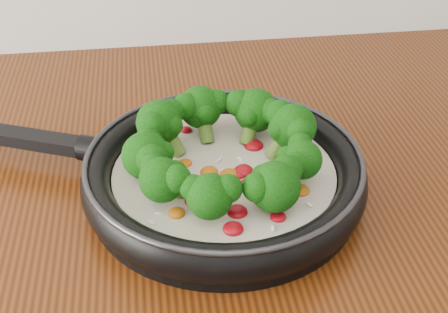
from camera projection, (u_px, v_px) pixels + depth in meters
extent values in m
cylinder|color=black|center=(224.00, 190.00, 0.65)|extent=(0.38, 0.38, 0.01)
torus|color=black|center=(224.00, 173.00, 0.64)|extent=(0.40, 0.40, 0.03)
torus|color=#2D2D33|center=(224.00, 158.00, 0.63)|extent=(0.39, 0.39, 0.01)
cube|color=black|center=(29.00, 139.00, 0.69)|extent=(0.17, 0.09, 0.01)
cylinder|color=black|center=(92.00, 149.00, 0.67)|extent=(0.04, 0.04, 0.03)
cylinder|color=beige|center=(224.00, 178.00, 0.64)|extent=(0.31, 0.31, 0.02)
ellipsoid|color=maroon|center=(237.00, 212.00, 0.58)|extent=(0.02, 0.02, 0.01)
ellipsoid|color=maroon|center=(254.00, 146.00, 0.67)|extent=(0.03, 0.03, 0.01)
ellipsoid|color=#B1560B|center=(179.00, 176.00, 0.63)|extent=(0.02, 0.02, 0.01)
ellipsoid|color=maroon|center=(147.00, 164.00, 0.64)|extent=(0.02, 0.02, 0.01)
ellipsoid|color=maroon|center=(192.00, 201.00, 0.59)|extent=(0.02, 0.02, 0.01)
ellipsoid|color=#B1560B|center=(177.00, 213.00, 0.58)|extent=(0.02, 0.02, 0.01)
ellipsoid|color=maroon|center=(244.00, 171.00, 0.63)|extent=(0.03, 0.03, 0.01)
ellipsoid|color=maroon|center=(171.00, 183.00, 0.62)|extent=(0.02, 0.02, 0.01)
ellipsoid|color=#B1560B|center=(209.00, 172.00, 0.63)|extent=(0.03, 0.03, 0.01)
ellipsoid|color=maroon|center=(291.00, 194.00, 0.60)|extent=(0.02, 0.02, 0.01)
ellipsoid|color=maroon|center=(244.00, 169.00, 0.64)|extent=(0.02, 0.02, 0.01)
ellipsoid|color=#B1560B|center=(229.00, 175.00, 0.63)|extent=(0.03, 0.03, 0.01)
ellipsoid|color=maroon|center=(278.00, 217.00, 0.57)|extent=(0.02, 0.02, 0.01)
ellipsoid|color=maroon|center=(308.00, 160.00, 0.65)|extent=(0.02, 0.02, 0.01)
ellipsoid|color=#B1560B|center=(185.00, 163.00, 0.65)|extent=(0.02, 0.02, 0.01)
ellipsoid|color=maroon|center=(233.00, 229.00, 0.56)|extent=(0.03, 0.03, 0.01)
ellipsoid|color=maroon|center=(186.00, 130.00, 0.70)|extent=(0.02, 0.02, 0.01)
ellipsoid|color=#B1560B|center=(201.00, 189.00, 0.61)|extent=(0.01, 0.01, 0.01)
ellipsoid|color=maroon|center=(239.00, 174.00, 0.63)|extent=(0.02, 0.02, 0.01)
ellipsoid|color=maroon|center=(249.00, 185.00, 0.61)|extent=(0.03, 0.03, 0.01)
ellipsoid|color=#B1560B|center=(300.00, 190.00, 0.61)|extent=(0.03, 0.03, 0.01)
ellipsoid|color=maroon|center=(167.00, 176.00, 0.63)|extent=(0.02, 0.02, 0.01)
ellipsoid|color=white|center=(218.00, 161.00, 0.65)|extent=(0.01, 0.01, 0.00)
ellipsoid|color=white|center=(202.00, 186.00, 0.61)|extent=(0.01, 0.01, 0.00)
ellipsoid|color=white|center=(152.00, 223.00, 0.57)|extent=(0.01, 0.01, 0.00)
ellipsoid|color=white|center=(233.00, 179.00, 0.62)|extent=(0.00, 0.01, 0.00)
ellipsoid|color=white|center=(309.00, 204.00, 0.59)|extent=(0.01, 0.01, 0.00)
ellipsoid|color=white|center=(241.00, 161.00, 0.65)|extent=(0.01, 0.01, 0.00)
ellipsoid|color=white|center=(224.00, 172.00, 0.63)|extent=(0.01, 0.01, 0.00)
ellipsoid|color=white|center=(153.00, 152.00, 0.67)|extent=(0.01, 0.01, 0.00)
ellipsoid|color=white|center=(168.00, 169.00, 0.64)|extent=(0.01, 0.01, 0.00)
ellipsoid|color=white|center=(293.00, 180.00, 0.62)|extent=(0.00, 0.01, 0.00)
ellipsoid|color=white|center=(159.00, 214.00, 0.58)|extent=(0.01, 0.01, 0.00)
ellipsoid|color=white|center=(265.00, 180.00, 0.62)|extent=(0.00, 0.01, 0.00)
ellipsoid|color=white|center=(239.00, 159.00, 0.65)|extent=(0.01, 0.01, 0.00)
ellipsoid|color=white|center=(293.00, 155.00, 0.66)|extent=(0.01, 0.01, 0.00)
ellipsoid|color=white|center=(272.00, 176.00, 0.63)|extent=(0.01, 0.01, 0.00)
ellipsoid|color=white|center=(232.00, 174.00, 0.63)|extent=(0.01, 0.01, 0.00)
ellipsoid|color=white|center=(270.00, 155.00, 0.66)|extent=(0.01, 0.00, 0.00)
ellipsoid|color=white|center=(224.00, 170.00, 0.64)|extent=(0.01, 0.01, 0.00)
ellipsoid|color=white|center=(205.00, 193.00, 0.60)|extent=(0.01, 0.01, 0.00)
ellipsoid|color=white|center=(273.00, 228.00, 0.56)|extent=(0.01, 0.01, 0.00)
ellipsoid|color=white|center=(220.00, 159.00, 0.65)|extent=(0.01, 0.01, 0.00)
cylinder|color=#597C28|center=(286.00, 171.00, 0.61)|extent=(0.03, 0.03, 0.03)
sphere|color=black|center=(302.00, 160.00, 0.60)|extent=(0.05, 0.05, 0.04)
sphere|color=black|center=(300.00, 145.00, 0.61)|extent=(0.03, 0.03, 0.03)
sphere|color=black|center=(297.00, 163.00, 0.59)|extent=(0.03, 0.03, 0.02)
sphere|color=black|center=(286.00, 156.00, 0.60)|extent=(0.03, 0.03, 0.02)
cylinder|color=#597C28|center=(279.00, 144.00, 0.65)|extent=(0.04, 0.03, 0.04)
sphere|color=black|center=(293.00, 127.00, 0.65)|extent=(0.07, 0.07, 0.05)
sphere|color=black|center=(280.00, 114.00, 0.66)|extent=(0.04, 0.04, 0.03)
sphere|color=black|center=(300.00, 132.00, 0.63)|extent=(0.04, 0.04, 0.03)
sphere|color=black|center=(280.00, 129.00, 0.64)|extent=(0.03, 0.03, 0.03)
cylinder|color=#597C28|center=(250.00, 130.00, 0.68)|extent=(0.03, 0.03, 0.04)
sphere|color=black|center=(256.00, 110.00, 0.68)|extent=(0.07, 0.07, 0.05)
sphere|color=black|center=(239.00, 103.00, 0.68)|extent=(0.04, 0.04, 0.03)
sphere|color=black|center=(270.00, 111.00, 0.67)|extent=(0.04, 0.04, 0.03)
sphere|color=black|center=(250.00, 116.00, 0.67)|extent=(0.03, 0.03, 0.03)
cylinder|color=#597C28|center=(205.00, 128.00, 0.68)|extent=(0.02, 0.03, 0.04)
sphere|color=black|center=(200.00, 107.00, 0.68)|extent=(0.07, 0.07, 0.05)
sphere|color=black|center=(186.00, 106.00, 0.67)|extent=(0.04, 0.04, 0.03)
sphere|color=black|center=(217.00, 102.00, 0.68)|extent=(0.04, 0.04, 0.03)
sphere|color=black|center=(205.00, 113.00, 0.67)|extent=(0.03, 0.03, 0.02)
cylinder|color=#597C28|center=(172.00, 141.00, 0.66)|extent=(0.03, 0.03, 0.04)
sphere|color=black|center=(159.00, 123.00, 0.65)|extent=(0.07, 0.07, 0.05)
sphere|color=black|center=(152.00, 126.00, 0.63)|extent=(0.04, 0.04, 0.03)
sphere|color=black|center=(172.00, 112.00, 0.66)|extent=(0.04, 0.04, 0.03)
sphere|color=black|center=(171.00, 126.00, 0.65)|extent=(0.03, 0.03, 0.03)
cylinder|color=#597C28|center=(162.00, 167.00, 0.62)|extent=(0.03, 0.02, 0.03)
sphere|color=black|center=(146.00, 156.00, 0.61)|extent=(0.07, 0.07, 0.05)
sphere|color=black|center=(152.00, 160.00, 0.59)|extent=(0.04, 0.04, 0.03)
sphere|color=black|center=(148.00, 141.00, 0.62)|extent=(0.04, 0.04, 0.03)
sphere|color=black|center=(162.00, 153.00, 0.61)|extent=(0.03, 0.03, 0.03)
cylinder|color=#597C28|center=(176.00, 187.00, 0.59)|extent=(0.03, 0.03, 0.04)
sphere|color=black|center=(162.00, 180.00, 0.57)|extent=(0.06, 0.06, 0.04)
sphere|color=black|center=(177.00, 179.00, 0.56)|extent=(0.04, 0.04, 0.03)
sphere|color=black|center=(154.00, 166.00, 0.58)|extent=(0.03, 0.03, 0.03)
sphere|color=black|center=(175.00, 171.00, 0.58)|extent=(0.03, 0.03, 0.02)
cylinder|color=#597C28|center=(213.00, 200.00, 0.58)|extent=(0.02, 0.03, 0.03)
sphere|color=black|center=(210.00, 197.00, 0.55)|extent=(0.06, 0.06, 0.04)
sphere|color=black|center=(228.00, 189.00, 0.55)|extent=(0.04, 0.04, 0.03)
sphere|color=black|center=(193.00, 188.00, 0.56)|extent=(0.03, 0.03, 0.03)
sphere|color=black|center=(213.00, 184.00, 0.57)|extent=(0.03, 0.03, 0.02)
cylinder|color=#597C28|center=(264.00, 192.00, 0.58)|extent=(0.03, 0.03, 0.03)
sphere|color=black|center=(275.00, 187.00, 0.57)|extent=(0.07, 0.07, 0.05)
sphere|color=black|center=(286.00, 171.00, 0.57)|extent=(0.04, 0.04, 0.03)
sphere|color=black|center=(257.00, 187.00, 0.56)|extent=(0.04, 0.04, 0.03)
sphere|color=black|center=(264.00, 177.00, 0.58)|extent=(0.03, 0.03, 0.02)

